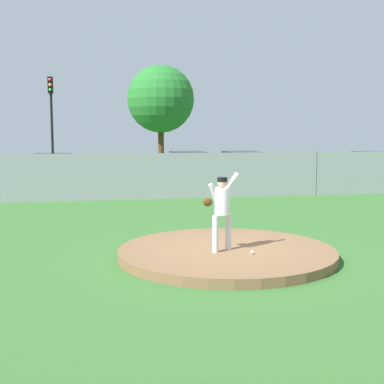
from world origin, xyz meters
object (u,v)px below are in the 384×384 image
at_px(parked_car_burgundy, 320,169).
at_px(parked_car_champagne, 375,169).
at_px(parked_car_teal, 53,172).
at_px(parked_car_red, 242,169).
at_px(traffic_light_near, 51,111).
at_px(pitcher_youth, 222,206).
at_px(traffic_cone_orange, 116,185).
at_px(parked_car_silver, 189,170).
at_px(baseball, 252,252).

distance_m(parked_car_burgundy, parked_car_champagne, 2.89).
xyz_separation_m(parked_car_teal, parked_car_red, (9.42, -0.25, 0.04)).
relative_size(parked_car_teal, traffic_light_near, 0.75).
height_order(pitcher_youth, parked_car_teal, pitcher_youth).
distance_m(pitcher_youth, parked_car_champagne, 18.66).
distance_m(parked_car_champagne, traffic_cone_orange, 13.67).
bearing_deg(traffic_cone_orange, parked_car_red, 12.92).
xyz_separation_m(parked_car_champagne, parked_car_red, (-7.16, 0.54, 0.04)).
xyz_separation_m(traffic_cone_orange, traffic_light_near, (-3.24, 5.83, 3.59)).
bearing_deg(pitcher_youth, parked_car_red, 72.16).
bearing_deg(pitcher_youth, parked_car_silver, 82.35).
bearing_deg(parked_car_red, baseball, -105.47).
height_order(parked_car_red, traffic_light_near, traffic_light_near).
relative_size(parked_car_teal, parked_car_champagne, 1.02).
relative_size(parked_car_silver, traffic_light_near, 0.84).
relative_size(traffic_cone_orange, traffic_light_near, 0.10).
bearing_deg(baseball, traffic_cone_orange, 99.26).
height_order(pitcher_youth, baseball, pitcher_youth).
bearing_deg(parked_car_champagne, traffic_cone_orange, -176.04).
bearing_deg(baseball, pitcher_youth, 144.95).
relative_size(parked_car_teal, traffic_cone_orange, 7.77).
distance_m(baseball, parked_car_burgundy, 17.71).
distance_m(pitcher_youth, traffic_light_near, 20.02).
bearing_deg(pitcher_youth, traffic_cone_orange, 97.17).
bearing_deg(parked_car_silver, parked_car_red, 7.41).
xyz_separation_m(parked_car_champagne, traffic_light_near, (-16.87, 4.88, 3.06)).
relative_size(baseball, parked_car_silver, 0.02).
bearing_deg(parked_car_red, parked_car_burgundy, 2.72).
bearing_deg(baseball, parked_car_burgundy, 60.97).
xyz_separation_m(pitcher_youth, parked_car_burgundy, (9.15, 15.08, -0.38)).
bearing_deg(parked_car_teal, parked_car_burgundy, -0.18).
relative_size(pitcher_youth, parked_car_burgundy, 0.40).
bearing_deg(pitcher_youth, parked_car_burgundy, 58.76).
bearing_deg(traffic_light_near, parked_car_champagne, -16.14).
height_order(parked_car_burgundy, parked_car_teal, parked_car_teal).
bearing_deg(parked_car_teal, baseball, -71.49).
relative_size(parked_car_burgundy, traffic_cone_orange, 7.59).
bearing_deg(parked_car_champagne, pitcher_youth, -129.80).
xyz_separation_m(pitcher_youth, traffic_light_near, (-4.93, 19.22, 2.69)).
bearing_deg(parked_car_teal, parked_car_red, -1.52).
relative_size(pitcher_youth, baseball, 22.37).
xyz_separation_m(parked_car_burgundy, parked_car_silver, (-7.20, -0.58, 0.06)).
bearing_deg(parked_car_champagne, traffic_light_near, 163.86).
distance_m(parked_car_teal, parked_car_red, 9.42).
bearing_deg(parked_car_silver, baseball, -95.31).
height_order(parked_car_teal, traffic_cone_orange, parked_car_teal).
height_order(traffic_cone_orange, traffic_light_near, traffic_light_near).
xyz_separation_m(parked_car_teal, traffic_cone_orange, (2.95, -1.73, -0.53)).
bearing_deg(parked_car_champagne, baseball, -127.70).
xyz_separation_m(baseball, traffic_cone_orange, (-2.25, 13.78, 0.03)).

